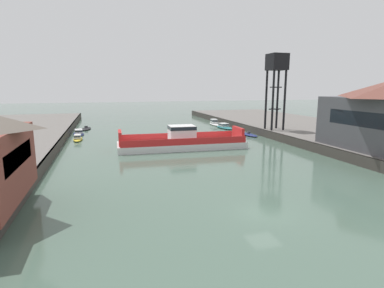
# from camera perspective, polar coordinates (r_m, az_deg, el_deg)

# --- Properties ---
(ground_plane) EXTENTS (400.00, 400.00, 0.00)m
(ground_plane) POSITION_cam_1_polar(r_m,az_deg,el_deg) (26.99, 13.17, -12.32)
(ground_plane) COLOR #4C6656
(quay_right) EXTENTS (28.00, 140.00, 1.54)m
(quay_right) POSITION_cam_1_polar(r_m,az_deg,el_deg) (62.78, 31.37, 0.20)
(quay_right) COLOR slate
(quay_right) RESTS_ON ground
(chain_ferry) EXTENTS (21.85, 7.36, 3.89)m
(chain_ferry) POSITION_cam_1_polar(r_m,az_deg,el_deg) (52.76, -1.90, 0.49)
(chain_ferry) COLOR silver
(chain_ferry) RESTS_ON ground
(moored_boat_near_left) EXTENTS (2.41, 6.53, 0.94)m
(moored_boat_near_left) POSITION_cam_1_polar(r_m,az_deg,el_deg) (67.71, 10.43, 1.76)
(moored_boat_near_left) COLOR navy
(moored_boat_near_left) RESTS_ON ground
(moored_boat_near_right) EXTENTS (2.94, 6.65, 1.24)m
(moored_boat_near_right) POSITION_cam_1_polar(r_m,az_deg,el_deg) (72.12, -20.28, 1.99)
(moored_boat_near_right) COLOR navy
(moored_boat_near_right) RESTS_ON ground
(moored_boat_mid_left) EXTENTS (2.71, 7.32, 1.57)m
(moored_boat_mid_left) POSITION_cam_1_polar(r_m,az_deg,el_deg) (85.73, 4.15, 3.96)
(moored_boat_mid_left) COLOR white
(moored_boat_mid_left) RESTS_ON ground
(moored_boat_mid_right) EXTENTS (3.09, 7.59, 1.25)m
(moored_boat_mid_right) POSITION_cam_1_polar(r_m,az_deg,el_deg) (78.85, 5.98, 3.26)
(moored_boat_mid_right) COLOR #237075
(moored_boat_mid_right) RESTS_ON ground
(moored_boat_far_left) EXTENTS (2.76, 6.38, 0.88)m
(moored_boat_far_left) POSITION_cam_1_polar(r_m,az_deg,el_deg) (80.67, -19.02, 2.73)
(moored_boat_far_left) COLOR black
(moored_boat_far_left) RESTS_ON ground
(moored_boat_far_right) EXTENTS (1.68, 5.74, 1.20)m
(moored_boat_far_right) POSITION_cam_1_polar(r_m,az_deg,el_deg) (64.56, -20.41, 1.03)
(moored_boat_far_right) COLOR yellow
(moored_boat_far_right) RESTS_ON ground
(crane_tower) EXTENTS (3.54, 3.54, 15.47)m
(crane_tower) POSITION_cam_1_polar(r_m,az_deg,el_deg) (66.96, 15.43, 13.18)
(crane_tower) COLOR black
(crane_tower) RESTS_ON quay_right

